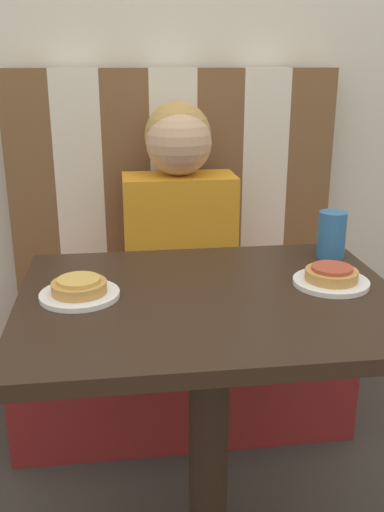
{
  "coord_description": "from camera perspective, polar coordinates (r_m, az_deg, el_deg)",
  "views": [
    {
      "loc": [
        -0.2,
        -1.19,
        1.25
      ],
      "look_at": [
        0.0,
        0.32,
        0.73
      ],
      "focal_mm": 40.0,
      "sensor_mm": 36.0,
      "label": 1
    }
  ],
  "objects": [
    {
      "name": "pizza_right",
      "position": [
        1.4,
        13.78,
        -1.73
      ],
      "size": [
        0.13,
        0.13,
        0.03
      ],
      "color": "#C68E47",
      "rests_on": "plate_right"
    },
    {
      "name": "dining_table",
      "position": [
        1.36,
        1.79,
        -8.23
      ],
      "size": [
        0.88,
        0.68,
        0.75
      ],
      "color": "black",
      "rests_on": "ground_plane"
    },
    {
      "name": "pizza_left",
      "position": [
        1.31,
        -11.22,
        -2.96
      ],
      "size": [
        0.13,
        0.13,
        0.03
      ],
      "color": "#C68E47",
      "rests_on": "plate_left"
    },
    {
      "name": "booth_backrest",
      "position": [
        2.09,
        -1.91,
        7.33
      ],
      "size": [
        1.16,
        0.08,
        0.79
      ],
      "color": "brown",
      "rests_on": "booth_seat"
    },
    {
      "name": "plate_right",
      "position": [
        1.41,
        13.71,
        -2.55
      ],
      "size": [
        0.18,
        0.18,
        0.01
      ],
      "color": "white",
      "rests_on": "dining_table"
    },
    {
      "name": "person",
      "position": [
        1.9,
        -1.3,
        5.21
      ],
      "size": [
        0.37,
        0.24,
        0.7
      ],
      "color": "orange",
      "rests_on": "booth_seat"
    },
    {
      "name": "wall_back",
      "position": [
        2.14,
        -2.33,
        20.09
      ],
      "size": [
        7.0,
        0.05,
        2.6
      ],
      "color": "beige",
      "rests_on": "ground_plane"
    },
    {
      "name": "drinking_cup",
      "position": [
        1.59,
        13.8,
        2.09
      ],
      "size": [
        0.08,
        0.08,
        0.13
      ],
      "color": "#2D669E",
      "rests_on": "dining_table"
    },
    {
      "name": "plate_left",
      "position": [
        1.32,
        -11.17,
        -3.82
      ],
      "size": [
        0.18,
        0.18,
        0.01
      ],
      "color": "white",
      "rests_on": "dining_table"
    },
    {
      "name": "booth_seat",
      "position": [
        2.11,
        -1.16,
        -10.44
      ],
      "size": [
        1.16,
        0.49,
        0.44
      ],
      "color": "maroon",
      "rests_on": "ground_plane"
    }
  ]
}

